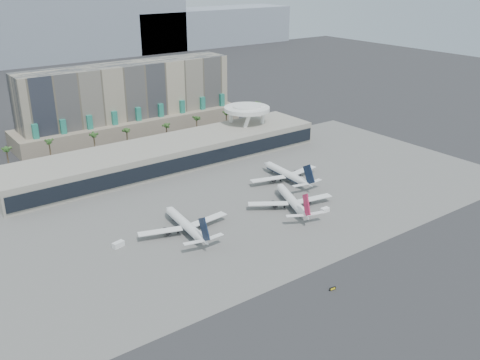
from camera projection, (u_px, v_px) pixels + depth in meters
ground at (317, 250)px, 193.61m from camera, size 900.00×900.00×0.00m
apron_pad at (230, 200)px, 234.73m from camera, size 260.00×130.00×0.06m
mountain_ridge at (19, 34)px, 549.18m from camera, size 680.00×60.00×70.00m
hotel at (130, 106)px, 323.23m from camera, size 140.00×30.00×42.00m
terminal at (168, 153)px, 273.31m from camera, size 170.00×32.50×14.50m
saucer_structure at (247, 112)px, 303.59m from camera, size 26.00×26.00×21.89m
palm_row at (148, 128)px, 301.95m from camera, size 157.80×2.80×13.10m
airliner_left at (186, 225)px, 205.15m from camera, size 37.28×38.53×13.31m
airliner_centre at (292, 200)px, 226.04m from camera, size 35.76×36.90×13.41m
airliner_right at (287, 174)px, 254.58m from camera, size 37.82×39.01×13.46m
service_vehicle_a at (118, 245)px, 195.22m from camera, size 4.69×3.03×2.11m
service_vehicle_b at (325, 210)px, 223.09m from camera, size 3.61×2.10×1.84m
taxiway_sign at (333, 289)px, 169.55m from camera, size 2.37×0.70×1.07m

